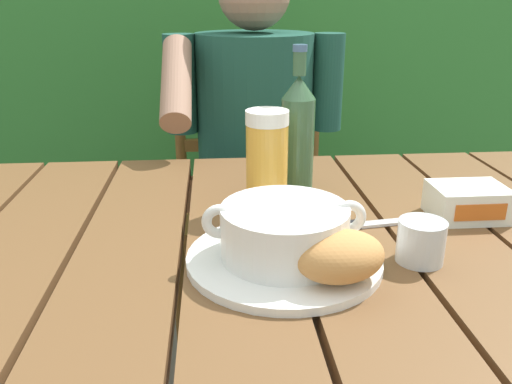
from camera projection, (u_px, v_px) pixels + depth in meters
name	position (u px, v px, depth m)	size (l,w,h in m)	color
dining_table	(239.00, 299.00, 0.80)	(1.47, 0.94, 0.74)	brown
hedge_backdrop	(255.00, 39.00, 2.27)	(3.64, 0.85, 2.38)	#2E712D
chair_near_diner	(251.00, 198.00, 1.72)	(0.49, 0.41, 0.94)	brown
person_eating	(255.00, 143.00, 1.45)	(0.48, 0.47, 1.21)	#1C4B3D
serving_plate	(284.00, 259.00, 0.74)	(0.28, 0.28, 0.01)	white
soup_bowl	(284.00, 230.00, 0.72)	(0.23, 0.18, 0.08)	white
bread_roll	(340.00, 256.00, 0.66)	(0.14, 0.11, 0.06)	#CD8C4B
beer_glass	(267.00, 160.00, 0.91)	(0.07, 0.07, 0.17)	gold
beer_bottle	(298.00, 133.00, 0.97)	(0.06, 0.06, 0.27)	#375B3A
water_glass_small	(421.00, 241.00, 0.73)	(0.07, 0.07, 0.06)	silver
butter_tub	(468.00, 202.00, 0.88)	(0.12, 0.09, 0.06)	white
table_knife	(357.00, 225.00, 0.85)	(0.17, 0.04, 0.01)	silver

